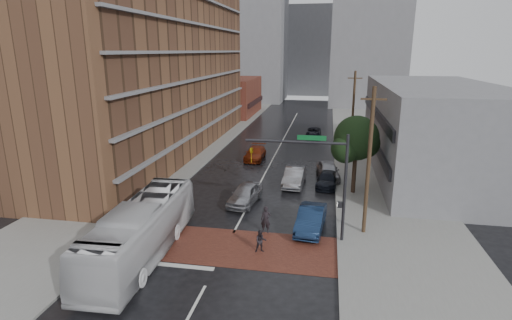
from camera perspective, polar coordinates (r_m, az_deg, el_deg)
The scene contains 24 objects.
ground at distance 25.80m, azimuth -4.56°, elevation -12.75°, with size 160.00×160.00×0.00m, color black.
crosswalk at distance 26.22m, azimuth -4.28°, elevation -12.22°, with size 14.00×5.00×0.02m, color brown.
sidewalk_west at distance 51.54m, azimuth -9.92°, elevation 1.61°, with size 9.00×90.00×0.15m, color gray.
sidewalk_east at distance 48.79m, azimuth 16.38°, elevation 0.42°, with size 9.00×90.00×0.15m, color gray.
apartment_block at distance 50.16m, azimuth -13.89°, elevation 17.08°, with size 10.00×44.00×28.00m, color brown.
storefront_west at distance 78.54m, azimuth -3.11°, elevation 9.04°, with size 8.00×16.00×7.00m, color brown.
building_east at distance 43.92m, azimuth 23.96°, elevation 4.03°, with size 11.00×26.00×9.00m, color gray.
distant_tower_west at distance 102.01m, azimuth -1.13°, elevation 17.54°, with size 18.00×16.00×32.00m, color gray.
distant_tower_east at distance 94.48m, azimuth 15.91°, elevation 18.38°, with size 16.00×14.00×36.00m, color gray.
distant_tower_center at distance 117.11m, azimuth 7.57°, elevation 15.18°, with size 12.00×10.00×24.00m, color gray.
street_tree at distance 34.88m, azimuth 14.16°, elevation 2.65°, with size 4.20×4.10×6.90m.
signal_mast at distance 25.56m, azimuth 9.46°, elevation -1.69°, with size 6.50×0.30×7.20m.
utility_pole_near at distance 27.03m, azimuth 15.82°, elevation -0.23°, with size 1.60×0.26×10.00m.
utility_pole_far at distance 46.57m, azimuth 13.65°, elevation 6.30°, with size 1.60×0.26×10.00m.
transit_bus at distance 25.34m, azimuth -16.01°, elevation -9.60°, with size 2.85×12.19×3.39m, color silver.
pedestrian_a at distance 27.62m, azimuth 1.41°, elevation -8.52°, with size 0.69×0.46×1.90m, color black.
pedestrian_b at distance 25.20m, azimuth 0.68°, elevation -11.52°, with size 0.71×0.56×1.47m, color black.
car_travel_a at distance 32.69m, azimuth -1.57°, elevation -4.91°, with size 1.91×4.75×1.62m, color #ABACB3.
car_travel_b at distance 37.22m, azimuth 5.51°, elevation -2.39°, with size 1.75×5.01×1.65m, color #9D9EA4.
car_travel_c at distance 45.89m, azimuth -0.11°, elevation 0.97°, with size 2.02×4.98×1.44m, color maroon.
suv_travel at distance 59.21m, azimuth 8.24°, elevation 3.98°, with size 2.01×4.36×1.21m, color black.
car_parked_near at distance 28.33m, azimuth 7.85°, elevation -8.34°, with size 1.72×4.95×1.63m, color #132645.
car_parked_mid at distance 37.46m, azimuth 10.12°, elevation -2.74°, with size 1.81×4.45×1.29m, color black.
car_parked_far at distance 39.61m, azimuth 10.25°, elevation -1.47°, with size 1.95×4.86×1.65m, color #95969C.
Camera 1 is at (6.00, -21.96, 12.14)m, focal length 28.00 mm.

